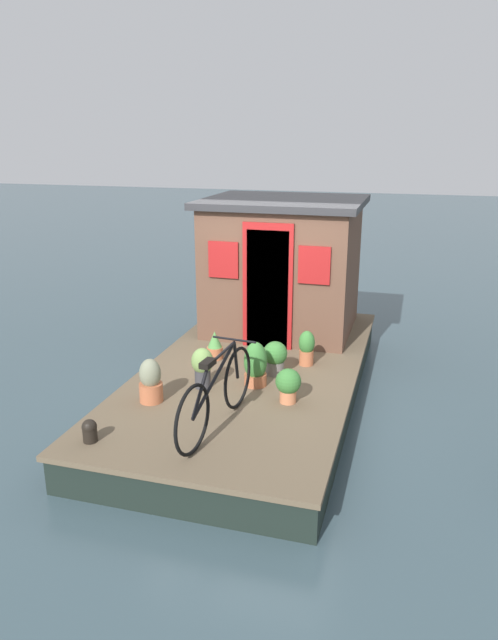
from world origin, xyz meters
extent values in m
plane|color=#384C54|center=(0.00, 0.00, 0.00)|extent=(60.00, 60.00, 0.00)
cube|color=brown|center=(0.00, 0.00, 0.43)|extent=(5.58, 2.75, 0.06)
cube|color=black|center=(0.00, 0.00, 0.20)|extent=(5.47, 2.69, 0.40)
cube|color=brown|center=(1.69, 0.00, 1.42)|extent=(1.87, 2.17, 1.93)
cube|color=#28282B|center=(1.69, 0.00, 2.44)|extent=(2.07, 2.37, 0.10)
cube|color=maroon|center=(0.74, 0.00, 1.31)|extent=(0.04, 0.60, 1.70)
cube|color=maroon|center=(0.73, 0.00, 1.36)|extent=(0.03, 0.72, 1.80)
cube|color=maroon|center=(0.74, -0.65, 1.71)|extent=(0.03, 0.44, 0.52)
cube|color=maroon|center=(0.74, 0.65, 1.71)|extent=(0.03, 0.44, 0.52)
torus|color=black|center=(-1.22, -0.16, 0.81)|extent=(0.70, 0.11, 0.70)
torus|color=black|center=(-2.30, -0.05, 0.81)|extent=(0.70, 0.11, 0.70)
cylinder|color=black|center=(-1.80, -0.10, 1.03)|extent=(1.01, 0.14, 0.48)
cylinder|color=black|center=(-1.63, -0.12, 1.24)|extent=(0.65, 0.10, 0.07)
cylinder|color=black|center=(-2.13, -0.07, 1.02)|extent=(0.38, 0.08, 0.44)
cylinder|color=black|center=(-1.27, -0.16, 1.03)|extent=(0.13, 0.05, 0.46)
cube|color=black|center=(-1.95, -0.09, 1.26)|extent=(0.21, 0.12, 0.06)
cylinder|color=black|center=(-1.31, -0.16, 1.29)|extent=(0.08, 0.50, 0.02)
cylinder|color=#B2603D|center=(0.11, 0.58, 0.54)|extent=(0.22, 0.22, 0.17)
cone|color=#4C8942|center=(0.11, 0.58, 0.74)|extent=(0.20, 0.20, 0.23)
cylinder|color=#B2603D|center=(0.24, -0.67, 0.56)|extent=(0.19, 0.19, 0.20)
ellipsoid|color=#387533|center=(0.24, -0.67, 0.77)|extent=(0.21, 0.21, 0.32)
cylinder|color=#38383D|center=(-0.84, 0.40, 0.57)|extent=(0.19, 0.19, 0.23)
ellipsoid|color=#70934C|center=(-0.84, 0.40, 0.80)|extent=(0.27, 0.27, 0.32)
cylinder|color=#B2603D|center=(-1.37, 0.83, 0.57)|extent=(0.27, 0.27, 0.22)
ellipsoid|color=gray|center=(-1.37, 0.83, 0.80)|extent=(0.25, 0.25, 0.35)
cylinder|color=slate|center=(-0.19, -0.34, 0.54)|extent=(0.24, 0.24, 0.17)
sphere|color=#387533|center=(-0.19, -0.34, 0.74)|extent=(0.31, 0.31, 0.31)
cylinder|color=#C6754C|center=(-0.96, -0.69, 0.54)|extent=(0.19, 0.19, 0.16)
sphere|color=#387533|center=(-0.96, -0.69, 0.72)|extent=(0.30, 0.30, 0.30)
cylinder|color=#B2603D|center=(-0.60, -0.20, 0.53)|extent=(0.27, 0.27, 0.15)
ellipsoid|color=#387533|center=(-0.60, -0.20, 0.77)|extent=(0.28, 0.28, 0.48)
cylinder|color=black|center=(-2.39, 1.02, 0.54)|extent=(0.14, 0.14, 0.16)
sphere|color=black|center=(-2.39, 1.02, 0.62)|extent=(0.15, 0.15, 0.15)
camera|label=1|loc=(-6.93, -1.95, 3.39)|focal=32.63mm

